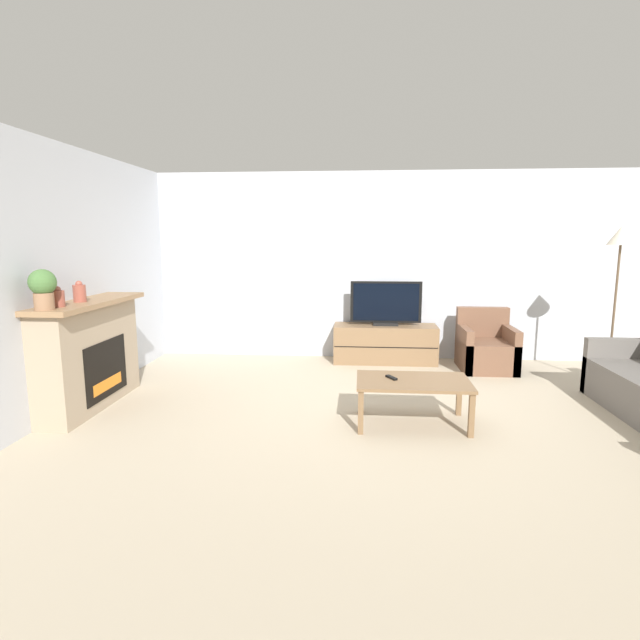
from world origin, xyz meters
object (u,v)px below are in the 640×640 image
object	(u,v)px
fireplace	(89,353)
tv_stand	(385,344)
mantel_vase_left	(58,298)
potted_plant	(43,287)
armchair	(486,349)
coffee_table	(413,385)
floor_lamp	(620,249)
tv	(386,305)
remote	(391,378)
mantel_vase_centre_left	(80,292)

from	to	relation	value
fireplace	tv_stand	bearing A→B (deg)	34.44
mantel_vase_left	potted_plant	distance (m)	0.23
tv_stand	potted_plant	bearing A→B (deg)	-137.77
armchair	coffee_table	world-z (taller)	armchair
floor_lamp	tv	bearing A→B (deg)	160.52
potted_plant	tv_stand	xyz separation A→B (m)	(3.15, 2.86, -1.06)
armchair	remote	distance (m)	2.53
armchair	floor_lamp	xyz separation A→B (m)	(1.29, -0.66, 1.36)
tv	remote	distance (m)	2.41
potted_plant	fireplace	bearing A→B (deg)	91.40
coffee_table	floor_lamp	distance (m)	3.15
mantel_vase_centre_left	floor_lamp	distance (m)	5.96
coffee_table	remote	distance (m)	0.21
fireplace	tv	world-z (taller)	tv
tv_stand	tv	world-z (taller)	tv
remote	armchair	bearing A→B (deg)	26.54
fireplace	floor_lamp	xyz separation A→B (m)	(5.80, 1.24, 1.05)
tv	coffee_table	size ratio (longest dim) A/B	0.94
mantel_vase_centre_left	remote	world-z (taller)	mantel_vase_centre_left
remote	mantel_vase_left	bearing A→B (deg)	155.09
tv	floor_lamp	world-z (taller)	floor_lamp
tv	remote	world-z (taller)	tv
potted_plant	remote	size ratio (longest dim) A/B	2.41
potted_plant	tv_stand	size ratio (longest dim) A/B	0.25
coffee_table	potted_plant	bearing A→B (deg)	-172.35
fireplace	floor_lamp	bearing A→B (deg)	12.05
mantel_vase_left	mantel_vase_centre_left	world-z (taller)	mantel_vase_centre_left
tv	floor_lamp	xyz separation A→B (m)	(2.63, -0.93, 0.80)
mantel_vase_centre_left	coffee_table	size ratio (longest dim) A/B	0.20
fireplace	tv_stand	world-z (taller)	fireplace
mantel_vase_left	armchair	distance (m)	5.17
mantel_vase_centre_left	armchair	distance (m)	5.02
fireplace	armchair	world-z (taller)	fireplace
mantel_vase_left	remote	world-z (taller)	mantel_vase_left
mantel_vase_left	coffee_table	world-z (taller)	mantel_vase_left
potted_plant	remote	world-z (taller)	potted_plant
fireplace	floor_lamp	world-z (taller)	floor_lamp
mantel_vase_centre_left	potted_plant	world-z (taller)	potted_plant
fireplace	coffee_table	bearing A→B (deg)	-4.23
potted_plant	tv_stand	bearing A→B (deg)	42.23
fireplace	tv_stand	distance (m)	3.85
mantel_vase_centre_left	potted_plant	size ratio (longest dim) A/B	0.59
tv_stand	coffee_table	world-z (taller)	tv_stand
fireplace	remote	size ratio (longest dim) A/B	10.79
armchair	remote	xyz separation A→B (m)	(-1.40, -2.11, 0.17)
mantel_vase_centre_left	tv_stand	xyz separation A→B (m)	(3.15, 2.29, -0.95)
fireplace	coffee_table	world-z (taller)	fireplace
floor_lamp	potted_plant	bearing A→B (deg)	-161.58
mantel_vase_centre_left	potted_plant	distance (m)	0.58
armchair	mantel_vase_left	bearing A→B (deg)	-152.08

